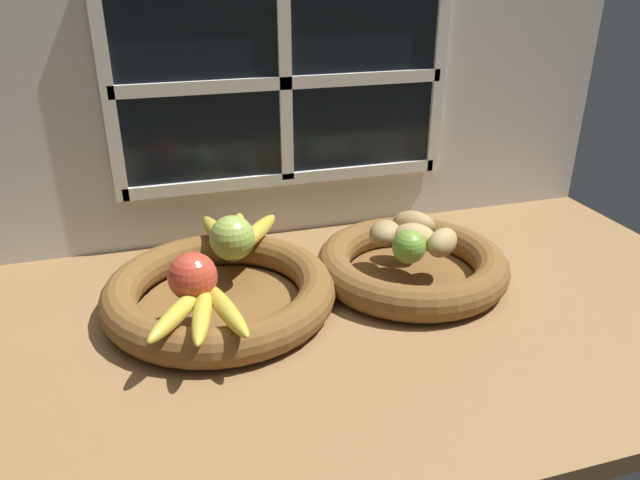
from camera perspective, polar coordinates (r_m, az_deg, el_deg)
ground_plane at (r=103.64cm, az=0.76°, el=-6.03°), size 140.00×90.00×3.00cm
back_wall at (r=120.03cm, az=-3.54°, el=13.38°), size 140.00×4.60×55.00cm
fruit_bowl_left at (r=99.56cm, az=-9.48°, el=-4.94°), size 37.79×37.79×5.96cm
fruit_bowl_right at (r=108.09cm, az=8.70°, el=-2.34°), size 33.91×33.91×5.96cm
apple_green_back at (r=101.52cm, az=-8.33°, el=0.20°), size 7.65×7.65×7.65cm
apple_red_front at (r=90.56cm, az=-12.00°, el=-3.41°), size 7.36×7.36×7.36cm
banana_bunch_front at (r=86.66cm, az=-11.07°, el=-6.51°), size 14.91×17.39×2.62cm
banana_bunch_back at (r=108.36cm, az=-7.92°, el=0.51°), size 15.45×18.69×2.99cm
potato_oblong at (r=106.83cm, az=6.19°, el=0.65°), size 8.50×8.74×4.36cm
potato_small at (r=104.33cm, az=11.54°, el=-0.24°), size 8.63×8.26×4.75cm
potato_back at (r=110.71cm, az=8.88°, el=1.51°), size 9.05×8.66×4.82cm
potato_large at (r=105.72cm, az=8.89°, el=0.30°), size 9.50×9.12×4.65cm
lime_near at (r=100.74cm, az=8.45°, el=-0.64°), size 5.66×5.66×5.66cm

